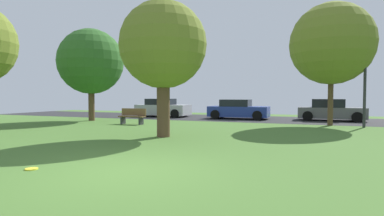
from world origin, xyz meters
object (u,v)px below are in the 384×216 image
Objects in this scene: birch_tree_lone at (331,44)px; frisbee_disc at (31,169)px; parked_car_silver at (163,108)px; park_bench at (133,116)px; parked_car_grey at (330,111)px; parked_car_blue at (238,110)px; street_lamp_post at (365,84)px; maple_tree_far at (91,62)px; oak_tree_right at (163,46)px.

birch_tree_lone is 24.69× the size of frisbee_disc.
parked_car_silver is 6.51m from park_bench.
birch_tree_lone reaches higher than park_bench.
parked_car_grey is at bearing -146.77° from park_bench.
parked_car_blue is 0.93× the size of street_lamp_post.
birch_tree_lone is at bearing -27.26° from parked_car_blue.
birch_tree_lone reaches higher than frisbee_disc.
birch_tree_lone is 4.17× the size of park_bench.
maple_tree_far is 1.45× the size of parked_car_silver.
birch_tree_lone is at bearing -162.24° from park_bench.
oak_tree_right reaches higher than park_bench.
parked_car_silver is at bearing -78.30° from park_bench.
oak_tree_right reaches higher than frisbee_disc.
frisbee_disc is 17.12m from parked_car_silver.
oak_tree_right is 13.25m from parked_car_grey.
parked_car_grey is at bearing 2.97° from parked_car_silver.
park_bench reaches higher than frisbee_disc.
frisbee_disc is 18.31m from parked_car_grey.
parked_car_grey is 12.76m from park_bench.
parked_car_silver is (-5.37, 10.46, -2.94)m from oak_tree_right.
parked_car_silver is 1.01× the size of parked_car_grey.
maple_tree_far is at bearing -171.49° from birch_tree_lone.
maple_tree_far is at bearing 124.52° from frisbee_disc.
parked_car_silver is at bearing -177.03° from parked_car_grey.
street_lamp_post reaches higher than frisbee_disc.
oak_tree_right reaches higher than parked_car_grey.
street_lamp_post is at bearing -14.93° from parked_car_silver.
oak_tree_right is 10.87m from parked_car_blue.
street_lamp_post is at bearing -71.99° from parked_car_grey.
frisbee_disc is 0.06× the size of parked_car_blue.
oak_tree_right is (-6.43, -7.45, -0.85)m from birch_tree_lone.
frisbee_disc is at bearing -55.48° from maple_tree_far.
oak_tree_right is 1.30× the size of parked_car_silver.
maple_tree_far is at bearing -17.17° from park_bench.
park_bench is at bearing 134.71° from oak_tree_right.
frisbee_disc is at bearing -116.71° from birch_tree_lone.
parked_car_silver reaches higher than parked_car_blue.
maple_tree_far reaches higher than oak_tree_right.
parked_car_blue is (0.63, 10.44, -2.96)m from oak_tree_right.
birch_tree_lone is 15.55m from frisbee_disc.
maple_tree_far reaches higher than park_bench.
parked_car_blue is (-5.80, 2.99, -3.81)m from birch_tree_lone.
parked_car_silver is at bearing 117.17° from oak_tree_right.
parked_car_grey is (14.57, 5.79, -3.20)m from maple_tree_far.
parked_car_grey is (0.20, 3.64, -3.80)m from birch_tree_lone.
parked_car_grey reaches higher than parked_car_silver.
frisbee_disc is at bearing -92.64° from oak_tree_right.
maple_tree_far is 1.43× the size of parked_car_blue.
birch_tree_lone is at bearing 8.51° from maple_tree_far.
maple_tree_far reaches higher than parked_car_grey.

